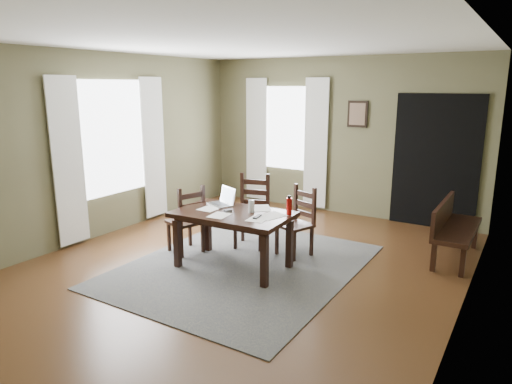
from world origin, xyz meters
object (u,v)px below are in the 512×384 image
Objects in this scene: chair_back_left at (252,212)px; chair_back_right at (297,222)px; water_bottle at (289,206)px; dining_table at (233,219)px; laptop at (224,200)px; chair_end at (187,221)px; bench at (452,225)px.

chair_back_right is (0.70, 0.00, -0.04)m from chair_back_left.
water_bottle is at bearing -54.85° from chair_back_right.
laptop is (-0.31, 0.24, 0.15)m from dining_table.
chair_back_left is 0.64m from laptop.
chair_back_left is at bearing 147.84° from water_bottle.
chair_end reaches higher than dining_table.
chair_back_right is at bearing 118.29° from bench.
bench is (2.24, 1.76, -0.18)m from dining_table.
laptop is at bearing -178.19° from water_bottle.
chair_back_right is at bearing -16.48° from chair_back_left.
bench is 2.98m from laptop.
dining_table is at bearing -100.92° from chair_back_right.
chair_back_left is at bearing 160.37° from chair_end.
dining_table is 1.08× the size of bench.
chair_back_right is at bearing 105.97° from water_bottle.
bench is 2.22m from water_bottle.
dining_table is 3.58× the size of laptop.
dining_table is 1.58× the size of chair_back_right.
laptop reaches higher than dining_table.
chair_back_right is 0.67m from water_bottle.
chair_back_left is 2.48× the size of laptop.
chair_back_right is 2.27× the size of laptop.
dining_table is at bearing -156.48° from water_bottle.
laptop is at bearing -114.51° from chair_back_left.
laptop is at bearing 126.00° from chair_end.
laptop is (-2.55, -1.52, 0.32)m from bench.
water_bottle reaches higher than chair_back_right.
chair_back_right is 2.00m from bench.
laptop is (-0.08, -0.57, 0.28)m from chair_back_left.
chair_end is 3.47m from bench.
laptop reaches higher than chair_back_right.
chair_back_left is (-0.23, 0.81, -0.14)m from dining_table.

